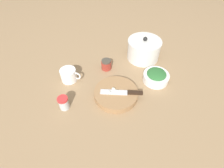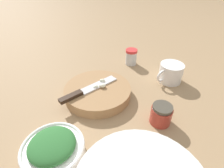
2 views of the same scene
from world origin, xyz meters
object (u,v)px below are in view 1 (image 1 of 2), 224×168
Objects in this scene: garlic_cloves at (113,90)px; spice_jar at (64,103)px; chef_knife at (124,92)px; herb_bowl at (156,76)px; honey_jar at (106,64)px; coffee_mug at (69,75)px; stock_pot at (144,49)px; cutting_board at (116,94)px.

spice_jar is (-0.27, 0.03, -0.01)m from garlic_cloves.
herb_bowl reaches higher than chef_knife.
garlic_cloves is 0.24m from honey_jar.
stock_pot is at bearing 1.05° from coffee_mug.
honey_jar reaches higher than garlic_cloves.
cutting_board is at bearing -48.42° from coffee_mug.
cutting_board is 0.03m from garlic_cloves.
chef_knife is 0.98× the size of stock_pot.
herb_bowl is 0.32m from honey_jar.
herb_bowl is (0.24, 0.04, -0.01)m from chef_knife.
coffee_mug reaches higher than herb_bowl.
herb_bowl is at bearing 1.37° from garlic_cloves.
cutting_board is 1.12× the size of chef_knife.
garlic_cloves is 0.40× the size of herb_bowl.
honey_jar is 0.28m from stock_pot.
spice_jar is (-0.56, 0.02, 0.00)m from herb_bowl.
herb_bowl is 2.38× the size of honey_jar.
stock_pot is at bearing 78.76° from herb_bowl.
coffee_mug is at bearing 131.58° from cutting_board.
garlic_cloves is at bearing -6.53° from spice_jar.
stock_pot is (0.28, 0.00, 0.04)m from honey_jar.
spice_jar is 0.21m from coffee_mug.
stock_pot is (0.05, 0.23, 0.03)m from herb_bowl.
honey_jar is (-0.23, 0.23, -0.00)m from herb_bowl.
chef_knife is (0.04, -0.03, 0.02)m from cutting_board.
herb_bowl is at bearing -44.27° from honey_jar.
spice_jar is 1.14× the size of honey_jar.
honey_jar is (0.04, 0.24, 0.01)m from cutting_board.
cutting_board is 1.56× the size of herb_bowl.
herb_bowl is 0.53m from coffee_mug.
coffee_mug is 1.73× the size of honey_jar.
cutting_board is at bearing -30.67° from garlic_cloves.
herb_bowl reaches higher than honey_jar.
stock_pot is at bearing 18.75° from spice_jar.
cutting_board is 3.72× the size of honey_jar.
honey_jar is at bearing -179.33° from stock_pot.
coffee_mug reaches higher than garlic_cloves.
spice_jar is 0.64m from stock_pot.
honey_jar is at bearing 80.31° from cutting_board.
cutting_board is 2.15× the size of coffee_mug.
garlic_cloves is (-0.05, 0.04, 0.00)m from chef_knife.
garlic_cloves is at bearing -103.00° from honey_jar.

